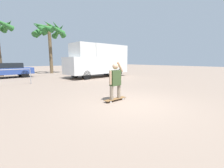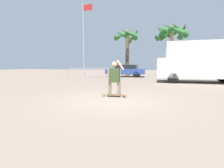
# 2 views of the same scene
# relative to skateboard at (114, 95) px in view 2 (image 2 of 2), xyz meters

# --- Properties ---
(ground_plane) EXTENTS (80.00, 80.00, 0.00)m
(ground_plane) POSITION_rel_skateboard_xyz_m (0.10, -0.76, -0.07)
(ground_plane) COLOR gray
(skateboard) EXTENTS (1.06, 0.24, 0.09)m
(skateboard) POSITION_rel_skateboard_xyz_m (0.00, 0.00, 0.00)
(skateboard) COLOR brown
(skateboard) RESTS_ON ground_plane
(person_skateboarder) EXTENTS (0.74, 0.24, 1.52)m
(person_skateboarder) POSITION_rel_skateboard_xyz_m (-0.00, -0.00, 0.83)
(person_skateboarder) COLOR gray
(person_skateboarder) RESTS_ON skateboard
(camper_van) EXTENTS (6.28, 2.22, 3.13)m
(camper_van) POSITION_rel_skateboard_xyz_m (4.99, 7.48, 1.61)
(camper_van) COLOR black
(camper_van) RESTS_ON ground_plane
(parked_car_blue) EXTENTS (4.37, 1.86, 1.38)m
(parked_car_blue) POSITION_rel_skateboard_xyz_m (-1.87, 12.58, 0.68)
(parked_car_blue) COLOR black
(parked_car_blue) RESTS_ON ground_plane
(palm_tree_near_van) EXTENTS (4.10, 4.14, 6.22)m
(palm_tree_near_van) POSITION_rel_skateboard_xyz_m (3.10, 14.75, 5.07)
(palm_tree_near_van) COLOR brown
(palm_tree_near_van) RESTS_ON ground_plane
(palm_tree_center_background) EXTENTS (3.34, 3.48, 5.87)m
(palm_tree_center_background) POSITION_rel_skateboard_xyz_m (-2.03, 14.65, 4.54)
(palm_tree_center_background) COLOR brown
(palm_tree_center_background) RESTS_ON ground_plane
(flagpole) EXTENTS (1.02, 0.12, 7.38)m
(flagpole) POSITION_rel_skateboard_xyz_m (-5.33, 8.87, 4.11)
(flagpole) COLOR #B7B7BC
(flagpole) RESTS_ON ground_plane
(plaza_railing_segment) EXTENTS (4.97, 0.05, 1.08)m
(plaza_railing_segment) POSITION_rel_skateboard_xyz_m (-3.74, 7.09, 0.85)
(plaza_railing_segment) COLOR #99999E
(plaza_railing_segment) RESTS_ON ground_plane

